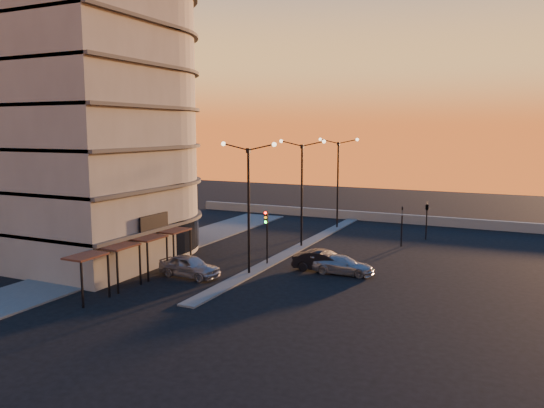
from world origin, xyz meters
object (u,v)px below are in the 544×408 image
(car_hatchback, at_px, (189,266))
(car_wagon, at_px, (343,265))
(streetlamp_mid, at_px, (302,184))
(traffic_light_main, at_px, (266,228))
(car_sedan, at_px, (324,261))

(car_hatchback, xyz_separation_m, car_wagon, (9.58, 5.43, -0.13))
(streetlamp_mid, height_order, traffic_light_main, streetlamp_mid)
(car_sedan, distance_m, car_wagon, 1.47)
(car_hatchback, distance_m, car_sedan, 9.81)
(streetlamp_mid, bearing_deg, car_hatchback, -105.78)
(streetlamp_mid, bearing_deg, car_sedan, -56.15)
(car_hatchback, relative_size, car_wagon, 1.02)
(traffic_light_main, xyz_separation_m, car_hatchback, (-3.50, -5.26, -2.11))
(streetlamp_mid, height_order, car_hatchback, streetlamp_mid)
(traffic_light_main, bearing_deg, streetlamp_mid, 90.00)
(traffic_light_main, height_order, car_sedan, traffic_light_main)
(traffic_light_main, height_order, car_wagon, traffic_light_main)
(streetlamp_mid, distance_m, car_hatchback, 13.74)
(traffic_light_main, relative_size, car_wagon, 0.95)
(car_sedan, height_order, car_wagon, car_sedan)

